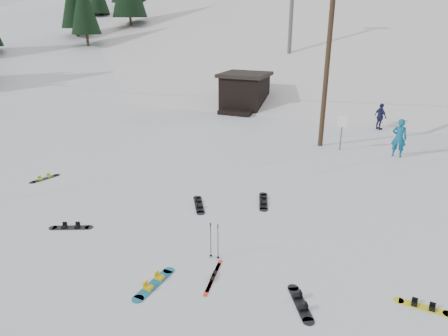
% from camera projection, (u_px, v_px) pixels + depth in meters
% --- Properties ---
extents(ground, '(200.00, 200.00, 0.00)m').
position_uv_depth(ground, '(147.00, 283.00, 10.51)').
color(ground, silver).
rests_on(ground, ground).
extents(ski_slope, '(60.00, 85.24, 65.97)m').
position_uv_depth(ski_slope, '(348.00, 145.00, 62.14)').
color(ski_slope, silver).
rests_on(ski_slope, ground).
extents(ridge_left, '(47.54, 95.03, 58.38)m').
position_uv_depth(ridge_left, '(129.00, 126.00, 68.89)').
color(ridge_left, silver).
rests_on(ridge_left, ground).
extents(treeline_left, '(20.00, 64.00, 10.00)m').
position_uv_depth(treeline_left, '(101.00, 67.00, 57.40)').
color(treeline_left, black).
rests_on(treeline_left, ground).
extents(treeline_crest, '(50.00, 6.00, 10.00)m').
position_uv_depth(treeline_crest, '(372.00, 51.00, 84.63)').
color(treeline_crest, black).
rests_on(treeline_crest, ski_slope).
extents(utility_pole, '(2.00, 0.26, 9.00)m').
position_uv_depth(utility_pole, '(328.00, 57.00, 20.20)').
color(utility_pole, '#3A2819').
rests_on(utility_pole, ground).
extents(trail_sign, '(0.50, 0.09, 1.85)m').
position_uv_depth(trail_sign, '(342.00, 127.00, 20.63)').
color(trail_sign, '#595B60').
rests_on(trail_sign, ground).
extents(lift_hut, '(3.40, 4.10, 2.75)m').
position_uv_depth(lift_hut, '(244.00, 92.00, 29.91)').
color(lift_hut, black).
rests_on(lift_hut, ground).
extents(lift_tower_near, '(2.20, 0.36, 8.00)m').
position_uv_depth(lift_tower_near, '(292.00, 2.00, 35.06)').
color(lift_tower_near, '#595B60').
rests_on(lift_tower_near, ski_slope).
extents(hero_snowboard, '(0.41, 1.64, 0.11)m').
position_uv_depth(hero_snowboard, '(154.00, 284.00, 10.43)').
color(hero_snowboard, '#17709B').
rests_on(hero_snowboard, ground).
extents(hero_skis, '(0.35, 1.62, 0.08)m').
position_uv_depth(hero_skis, '(213.00, 277.00, 10.71)').
color(hero_skis, red).
rests_on(hero_skis, ground).
extents(ski_poles, '(0.31, 0.08, 1.13)m').
position_uv_depth(ski_poles, '(214.00, 241.00, 11.38)').
color(ski_poles, black).
rests_on(ski_poles, ground).
extents(board_scatter_a, '(1.35, 0.76, 0.10)m').
position_uv_depth(board_scatter_a, '(71.00, 227.00, 13.24)').
color(board_scatter_a, black).
rests_on(board_scatter_a, ground).
extents(board_scatter_b, '(1.01, 1.44, 0.11)m').
position_uv_depth(board_scatter_b, '(199.00, 205.00, 14.85)').
color(board_scatter_b, black).
rests_on(board_scatter_b, ground).
extents(board_scatter_c, '(0.57, 1.32, 0.10)m').
position_uv_depth(board_scatter_c, '(45.00, 178.00, 17.29)').
color(board_scatter_c, black).
rests_on(board_scatter_c, ground).
extents(board_scatter_d, '(0.90, 1.34, 0.11)m').
position_uv_depth(board_scatter_d, '(300.00, 303.00, 9.71)').
color(board_scatter_d, black).
rests_on(board_scatter_d, ground).
extents(board_scatter_e, '(1.33, 0.32, 0.09)m').
position_uv_depth(board_scatter_e, '(423.00, 307.00, 9.60)').
color(board_scatter_e, yellow).
rests_on(board_scatter_e, ground).
extents(board_scatter_f, '(0.74, 1.61, 0.12)m').
position_uv_depth(board_scatter_f, '(263.00, 201.00, 15.12)').
color(board_scatter_f, black).
rests_on(board_scatter_f, ground).
extents(skier_teal, '(0.75, 0.54, 1.94)m').
position_uv_depth(skier_teal, '(399.00, 138.00, 19.77)').
color(skier_teal, '#0C5780').
rests_on(skier_teal, ground).
extents(skier_navy, '(0.96, 0.97, 1.64)m').
position_uv_depth(skier_navy, '(380.00, 117.00, 24.70)').
color(skier_navy, '#1C1E48').
rests_on(skier_navy, ground).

